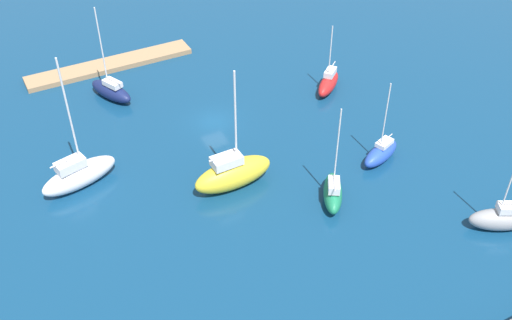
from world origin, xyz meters
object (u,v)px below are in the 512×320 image
at_px(sailboat_green_far_north, 333,192).
at_px(sailboat_yellow_along_channel, 233,173).
at_px(sailboat_navy_near_pier, 111,90).
at_px(sailboat_white_lone_north, 79,174).
at_px(sailboat_gray_off_beacon, 501,218).
at_px(sailboat_blue_outer_mooring, 381,153).
at_px(pier_dock, 110,65).
at_px(sailboat_red_center_basin, 328,83).

relative_size(sailboat_green_far_north, sailboat_yellow_along_channel, 0.80).
distance_m(sailboat_yellow_along_channel, sailboat_navy_near_pier, 20.52).
relative_size(sailboat_yellow_along_channel, sailboat_white_lone_north, 0.92).
height_order(sailboat_gray_off_beacon, sailboat_yellow_along_channel, sailboat_yellow_along_channel).
bearing_deg(sailboat_navy_near_pier, sailboat_blue_outer_mooring, -163.37).
bearing_deg(sailboat_white_lone_north, sailboat_navy_near_pier, 47.72).
distance_m(sailboat_navy_near_pier, sailboat_blue_outer_mooring, 30.39).
bearing_deg(pier_dock, sailboat_white_lone_north, 65.77).
bearing_deg(sailboat_red_center_basin, sailboat_navy_near_pier, -63.15).
bearing_deg(sailboat_navy_near_pier, sailboat_white_lone_north, 127.73).
bearing_deg(sailboat_navy_near_pier, sailboat_gray_off_beacon, -170.76).
xyz_separation_m(sailboat_gray_off_beacon, sailboat_navy_near_pier, (23.06, -35.32, -0.09)).
bearing_deg(sailboat_yellow_along_channel, sailboat_navy_near_pier, 103.65).
relative_size(sailboat_gray_off_beacon, sailboat_white_lone_north, 0.73).
xyz_separation_m(sailboat_green_far_north, sailboat_blue_outer_mooring, (-7.38, -2.70, -0.12)).
xyz_separation_m(pier_dock, sailboat_navy_near_pier, (1.90, 6.84, 0.72)).
height_order(sailboat_yellow_along_channel, sailboat_navy_near_pier, sailboat_yellow_along_channel).
bearing_deg(sailboat_white_lone_north, sailboat_gray_off_beacon, -50.35).
bearing_deg(sailboat_green_far_north, sailboat_gray_off_beacon, -99.65).
bearing_deg(sailboat_navy_near_pier, sailboat_red_center_basin, -138.02).
relative_size(pier_dock, sailboat_yellow_along_channel, 1.65).
xyz_separation_m(pier_dock, sailboat_green_far_north, (-10.47, 32.64, 0.76)).
bearing_deg(sailboat_red_center_basin, sailboat_green_far_north, 18.87).
bearing_deg(sailboat_gray_off_beacon, sailboat_green_far_north, -14.20).
height_order(sailboat_yellow_along_channel, sailboat_blue_outer_mooring, sailboat_yellow_along_channel).
height_order(sailboat_green_far_north, sailboat_red_center_basin, sailboat_green_far_north).
relative_size(sailboat_yellow_along_channel, sailboat_blue_outer_mooring, 1.37).
bearing_deg(pier_dock, sailboat_red_center_basin, 140.48).
xyz_separation_m(sailboat_gray_off_beacon, sailboat_blue_outer_mooring, (3.32, -12.22, -0.17)).
relative_size(sailboat_yellow_along_channel, sailboat_red_center_basin, 1.49).
bearing_deg(sailboat_yellow_along_channel, pier_dock, 95.87).
distance_m(sailboat_yellow_along_channel, sailboat_red_center_basin, 19.55).
relative_size(sailboat_green_far_north, sailboat_blue_outer_mooring, 1.10).
height_order(sailboat_red_center_basin, sailboat_blue_outer_mooring, sailboat_blue_outer_mooring).
xyz_separation_m(sailboat_gray_off_beacon, sailboat_green_far_north, (10.69, -9.53, -0.06)).
height_order(sailboat_navy_near_pier, sailboat_white_lone_north, sailboat_white_lone_north).
relative_size(pier_dock, sailboat_navy_near_pier, 1.86).
height_order(sailboat_navy_near_pier, sailboat_blue_outer_mooring, sailboat_navy_near_pier).
xyz_separation_m(sailboat_green_far_north, sailboat_yellow_along_channel, (6.98, -6.01, 0.50)).
bearing_deg(sailboat_gray_off_beacon, sailboat_red_center_basin, -60.76).
relative_size(pier_dock, sailboat_blue_outer_mooring, 2.26).
relative_size(pier_dock, sailboat_gray_off_beacon, 2.08).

